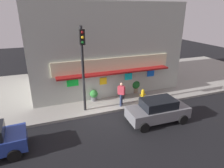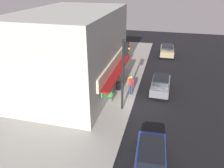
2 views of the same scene
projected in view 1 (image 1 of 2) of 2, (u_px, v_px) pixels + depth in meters
name	position (u px, v px, depth m)	size (l,w,h in m)	color
ground_plane	(101.00, 115.00, 13.87)	(61.52, 61.52, 0.00)	black
sidewalk	(83.00, 86.00, 18.85)	(41.02, 11.45, 0.17)	gray
corner_building	(100.00, 45.00, 18.44)	(12.64, 8.50, 7.42)	#ADB2A8
traffic_light	(83.00, 60.00, 12.77)	(0.32, 0.58, 5.88)	black
fire_hydrant	(143.00, 94.00, 15.89)	(0.53, 0.29, 0.80)	gold
trash_can	(122.00, 93.00, 16.09)	(0.46, 0.46, 0.80)	#2D2D2D
pedestrian	(121.00, 93.00, 14.49)	(0.53, 0.45, 1.84)	navy
potted_plant_by_doorway	(94.00, 95.00, 15.50)	(0.63, 0.63, 0.90)	#59595B
potted_plant_by_window	(135.00, 86.00, 16.98)	(0.74, 0.74, 1.11)	gray
parked_car_grey	(158.00, 110.00, 12.77)	(4.05, 1.98, 1.60)	slate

